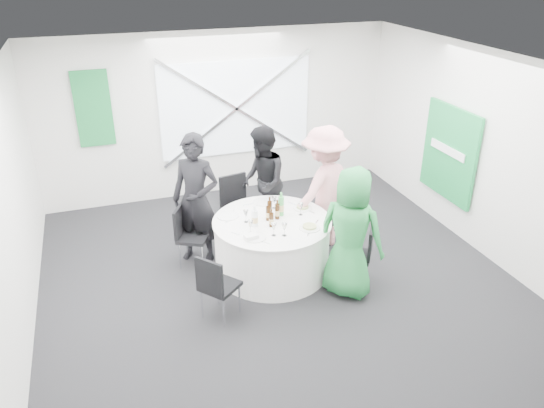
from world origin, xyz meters
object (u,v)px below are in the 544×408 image
object	(u,v)px
chair_front_right	(362,251)
person_man_back_left	(196,200)
chair_back_left	(187,232)
chair_back_right	(329,209)
chair_front_left	(216,283)
person_woman_pink	(324,189)
person_woman_green	(351,233)
clear_water_bottle	(255,218)
chair_back	(237,203)
person_man_back	(262,183)
banquet_table	(272,246)
green_water_bottle	(281,206)

from	to	relation	value
chair_front_right	person_man_back_left	size ratio (longest dim) A/B	0.45
chair_back_left	chair_back_right	bearing A→B (deg)	-67.72
chair_front_left	person_woman_pink	size ratio (longest dim) A/B	0.47
person_woman_green	clear_water_bottle	distance (m)	1.23
chair_back	chair_back_right	distance (m)	1.35
chair_front_right	person_man_back	size ratio (longest dim) A/B	0.49
banquet_table	chair_back_left	size ratio (longest dim) A/B	1.84
banquet_table	chair_back_left	world-z (taller)	chair_back_left
green_water_bottle	chair_back	bearing A→B (deg)	111.52
chair_back_right	green_water_bottle	world-z (taller)	green_water_bottle
person_woman_pink	clear_water_bottle	distance (m)	1.26
banquet_table	person_man_back	distance (m)	1.14
person_woman_pink	chair_back	bearing A→B (deg)	-53.26
chair_front_left	chair_front_right	bearing A→B (deg)	-125.77
banquet_table	chair_front_left	xyz separation A→B (m)	(-0.95, -0.79, 0.12)
person_woman_pink	clear_water_bottle	xyz separation A→B (m)	(-1.17, -0.48, -0.04)
chair_back_right	person_woman_pink	bearing A→B (deg)	-154.95
chair_back	person_woman_green	bearing A→B (deg)	-73.36
chair_back	clear_water_bottle	distance (m)	1.13
person_man_back_left	chair_back	bearing A→B (deg)	66.88
chair_back	chair_back_right	world-z (taller)	chair_back_right
chair_back_right	chair_front_left	world-z (taller)	chair_back_right
banquet_table	chair_front_left	world-z (taller)	chair_front_left
person_woman_pink	green_water_bottle	size ratio (longest dim) A/B	5.59
chair_front_right	person_woman_green	xyz separation A→B (m)	(-0.24, -0.12, 0.37)
chair_back_right	person_man_back_left	bearing A→B (deg)	-118.16
chair_front_left	person_man_back	xyz separation A→B (m)	(1.15, 1.81, 0.34)
chair_back	green_water_bottle	size ratio (longest dim) A/B	3.02
chair_back_left	person_woman_green	xyz separation A→B (m)	(1.77, -1.32, 0.35)
chair_back_left	banquet_table	bearing A→B (deg)	-90.00
person_man_back_left	chair_back_right	bearing A→B (deg)	27.32
chair_back_right	chair_front_left	size ratio (longest dim) A/B	1.18
chair_back_left	chair_back_right	xyz separation A→B (m)	(2.01, -0.19, 0.10)
person_woman_green	green_water_bottle	world-z (taller)	person_woman_green
banquet_table	chair_front_left	size ratio (longest dim) A/B	1.81
banquet_table	person_woman_green	xyz separation A→B (m)	(0.74, -0.78, 0.47)
chair_back	person_woman_pink	bearing A→B (deg)	-39.77
chair_back_left	person_man_back	xyz separation A→B (m)	(1.23, 0.49, 0.35)
person_man_back	clear_water_bottle	xyz separation A→B (m)	(-0.45, -1.09, 0.02)
chair_front_right	clear_water_bottle	distance (m)	1.43
chair_back_left	chair_front_left	xyz separation A→B (m)	(0.08, -1.33, 0.01)
clear_water_bottle	chair_front_left	bearing A→B (deg)	-134.15
chair_back_left	green_water_bottle	world-z (taller)	green_water_bottle
chair_back_right	green_water_bottle	size ratio (longest dim) A/B	3.14
chair_front_left	green_water_bottle	bearing A→B (deg)	-90.72
chair_back_left	clear_water_bottle	xyz separation A→B (m)	(0.78, -0.60, 0.37)
chair_back_right	clear_water_bottle	distance (m)	1.33
banquet_table	green_water_bottle	size ratio (longest dim) A/B	4.81
person_woman_pink	person_woman_green	bearing A→B (deg)	57.46
chair_front_left	chair_back	bearing A→B (deg)	-62.15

